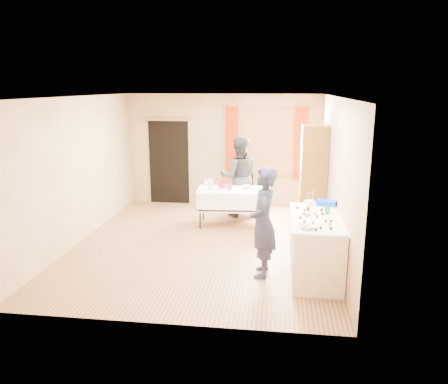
# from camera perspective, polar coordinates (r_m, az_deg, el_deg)

# --- Properties ---
(floor) EXTENTS (4.50, 5.50, 0.02)m
(floor) POSITION_cam_1_polar(r_m,az_deg,el_deg) (7.95, -2.72, -6.82)
(floor) COLOR #9E7047
(floor) RESTS_ON ground
(ceiling) EXTENTS (4.50, 5.50, 0.02)m
(ceiling) POSITION_cam_1_polar(r_m,az_deg,el_deg) (7.45, -2.95, 12.42)
(ceiling) COLOR white
(ceiling) RESTS_ON floor
(wall_back) EXTENTS (4.50, 0.02, 2.60)m
(wall_back) POSITION_cam_1_polar(r_m,az_deg,el_deg) (10.28, -0.13, 5.46)
(wall_back) COLOR tan
(wall_back) RESTS_ON floor
(wall_front) EXTENTS (4.50, 0.02, 2.60)m
(wall_front) POSITION_cam_1_polar(r_m,az_deg,el_deg) (4.98, -8.38, -3.70)
(wall_front) COLOR tan
(wall_front) RESTS_ON floor
(wall_left) EXTENTS (0.02, 5.50, 2.60)m
(wall_left) POSITION_cam_1_polar(r_m,az_deg,el_deg) (8.28, -18.43, 2.74)
(wall_left) COLOR tan
(wall_left) RESTS_ON floor
(wall_right) EXTENTS (0.02, 5.50, 2.60)m
(wall_right) POSITION_cam_1_polar(r_m,az_deg,el_deg) (7.53, 14.36, 1.98)
(wall_right) COLOR tan
(wall_right) RESTS_ON floor
(window_frame) EXTENTS (1.32, 0.06, 1.52)m
(window_frame) POSITION_cam_1_polar(r_m,az_deg,el_deg) (10.13, 5.49, 6.42)
(window_frame) COLOR olive
(window_frame) RESTS_ON wall_back
(window_pane) EXTENTS (1.20, 0.02, 1.40)m
(window_pane) POSITION_cam_1_polar(r_m,az_deg,el_deg) (10.12, 5.48, 6.41)
(window_pane) COLOR white
(window_pane) RESTS_ON wall_back
(curtain_left) EXTENTS (0.28, 0.06, 1.65)m
(curtain_left) POSITION_cam_1_polar(r_m,az_deg,el_deg) (10.14, 1.04, 6.48)
(curtain_left) COLOR #A32A0A
(curtain_left) RESTS_ON wall_back
(curtain_right) EXTENTS (0.28, 0.06, 1.65)m
(curtain_right) POSITION_cam_1_polar(r_m,az_deg,el_deg) (10.09, 9.94, 6.24)
(curtain_right) COLOR #A32A0A
(curtain_right) RESTS_ON wall_back
(doorway) EXTENTS (0.95, 0.04, 2.00)m
(doorway) POSITION_cam_1_polar(r_m,az_deg,el_deg) (10.54, -7.20, 3.91)
(doorway) COLOR black
(doorway) RESTS_ON floor
(door_lintel) EXTENTS (1.05, 0.06, 0.08)m
(door_lintel) POSITION_cam_1_polar(r_m,az_deg,el_deg) (10.39, -7.41, 9.43)
(door_lintel) COLOR olive
(door_lintel) RESTS_ON wall_back
(cabinet) EXTENTS (0.50, 0.60, 2.04)m
(cabinet) POSITION_cam_1_polar(r_m,az_deg,el_deg) (8.77, 11.57, 1.89)
(cabinet) COLOR brown
(cabinet) RESTS_ON floor
(counter) EXTENTS (0.76, 1.59, 0.91)m
(counter) POSITION_cam_1_polar(r_m,az_deg,el_deg) (6.67, 11.86, -6.97)
(counter) COLOR #F1E1CB
(counter) RESTS_ON floor
(party_table) EXTENTS (1.46, 0.82, 0.75)m
(party_table) POSITION_cam_1_polar(r_m,az_deg,el_deg) (8.87, 1.07, -1.52)
(party_table) COLOR black
(party_table) RESTS_ON floor
(chair) EXTENTS (0.52, 0.52, 1.05)m
(chair) POSITION_cam_1_polar(r_m,az_deg,el_deg) (9.75, 2.71, -0.93)
(chair) COLOR black
(chair) RESTS_ON floor
(girl) EXTENTS (0.61, 0.40, 1.65)m
(girl) POSITION_cam_1_polar(r_m,az_deg,el_deg) (6.44, 5.13, -3.96)
(girl) COLOR #1E203D
(girl) RESTS_ON floor
(woman) EXTENTS (1.02, 0.89, 1.74)m
(woman) POSITION_cam_1_polar(r_m,az_deg,el_deg) (9.41, 1.99, 2.01)
(woman) COLOR black
(woman) RESTS_ON floor
(soda_can) EXTENTS (0.08, 0.08, 0.12)m
(soda_can) POSITION_cam_1_polar(r_m,az_deg,el_deg) (6.70, 13.37, -2.30)
(soda_can) COLOR #00A033
(soda_can) RESTS_ON counter
(mixing_bowl) EXTENTS (0.29, 0.29, 0.05)m
(mixing_bowl) POSITION_cam_1_polar(r_m,az_deg,el_deg) (5.97, 10.77, -4.50)
(mixing_bowl) COLOR white
(mixing_bowl) RESTS_ON counter
(foam_block) EXTENTS (0.18, 0.15, 0.08)m
(foam_block) POSITION_cam_1_polar(r_m,az_deg,el_deg) (7.12, 11.10, -1.40)
(foam_block) COLOR white
(foam_block) RESTS_ON counter
(blue_basket) EXTENTS (0.33, 0.26, 0.08)m
(blue_basket) POSITION_cam_1_polar(r_m,az_deg,el_deg) (7.19, 13.21, -1.38)
(blue_basket) COLOR #0A38F8
(blue_basket) RESTS_ON counter
(pitcher) EXTENTS (0.11, 0.11, 0.22)m
(pitcher) POSITION_cam_1_polar(r_m,az_deg,el_deg) (8.70, -1.78, 0.98)
(pitcher) COLOR silver
(pitcher) RESTS_ON party_table
(cup_red) EXTENTS (0.26, 0.26, 0.13)m
(cup_red) POSITION_cam_1_polar(r_m,az_deg,el_deg) (8.86, -0.25, 0.90)
(cup_red) COLOR #B01E2E
(cup_red) RESTS_ON party_table
(cup_rainbow) EXTENTS (0.19, 0.19, 0.12)m
(cup_rainbow) POSITION_cam_1_polar(r_m,az_deg,el_deg) (8.66, 0.71, 0.58)
(cup_rainbow) COLOR red
(cup_rainbow) RESTS_ON party_table
(small_bowl) EXTENTS (0.22, 0.22, 0.06)m
(small_bowl) POSITION_cam_1_polar(r_m,az_deg,el_deg) (8.86, 3.03, 0.67)
(small_bowl) COLOR white
(small_bowl) RESTS_ON party_table
(pastry_tray) EXTENTS (0.32, 0.25, 0.02)m
(pastry_tray) POSITION_cam_1_polar(r_m,az_deg,el_deg) (8.66, 4.23, 0.22)
(pastry_tray) COLOR white
(pastry_tray) RESTS_ON party_table
(bottle) EXTENTS (0.09, 0.10, 0.16)m
(bottle) POSITION_cam_1_polar(r_m,az_deg,el_deg) (9.00, -2.42, 1.20)
(bottle) COLOR white
(bottle) RESTS_ON party_table
(cake_balls) EXTENTS (0.51, 1.08, 0.04)m
(cake_balls) POSITION_cam_1_polar(r_m,az_deg,el_deg) (6.47, 11.68, -3.14)
(cake_balls) COLOR #3F2314
(cake_balls) RESTS_ON counter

